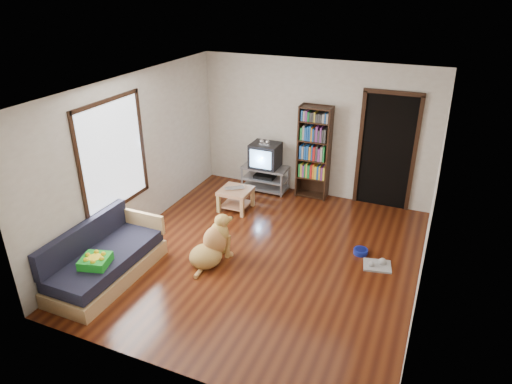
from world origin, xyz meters
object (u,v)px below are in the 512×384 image
at_px(laptop, 235,189).
at_px(bookshelf, 314,148).
at_px(green_cushion, 95,261).
at_px(crt_tv, 266,155).
at_px(grey_rag, 377,266).
at_px(tv_stand, 265,177).
at_px(sofa, 105,261).
at_px(dog_bowl, 361,251).
at_px(dog, 212,245).
at_px(coffee_table, 236,195).

xyz_separation_m(laptop, bookshelf, (1.13, 1.12, 0.59)).
xyz_separation_m(green_cushion, crt_tv, (0.85, 3.94, 0.26)).
xyz_separation_m(laptop, grey_rag, (2.73, -0.82, -0.40)).
height_order(tv_stand, bookshelf, bookshelf).
bearing_deg(laptop, tv_stand, 45.57).
relative_size(bookshelf, sofa, 1.00).
bearing_deg(laptop, dog_bowl, -47.91).
relative_size(laptop, dog_bowl, 1.61).
height_order(green_cushion, bookshelf, bookshelf).
bearing_deg(dog, sofa, -141.84).
distance_m(dog_bowl, coffee_table, 2.52).
bearing_deg(coffee_table, tv_stand, 80.00).
height_order(laptop, crt_tv, crt_tv).
xyz_separation_m(dog_bowl, crt_tv, (-2.26, 1.62, 0.70)).
bearing_deg(grey_rag, tv_stand, 144.13).
bearing_deg(dog_bowl, green_cushion, -143.22).
height_order(laptop, coffee_table, laptop).
relative_size(tv_stand, sofa, 0.50).
bearing_deg(crt_tv, laptop, -99.52).
height_order(laptop, dog, dog).
relative_size(dog_bowl, sofa, 0.12).
xyz_separation_m(green_cushion, bookshelf, (1.80, 4.02, 0.52)).
bearing_deg(bookshelf, tv_stand, -174.37).
bearing_deg(laptop, green_cushion, -137.82).
bearing_deg(dog, tv_stand, 95.06).
bearing_deg(tv_stand, grey_rag, -35.87).
distance_m(green_cushion, sofa, 0.38).
bearing_deg(tv_stand, coffee_table, -100.00).
relative_size(laptop, crt_tv, 0.61).
height_order(grey_rag, tv_stand, tv_stand).
relative_size(grey_rag, bookshelf, 0.22).
bearing_deg(coffee_table, green_cushion, -102.98).
bearing_deg(sofa, grey_rag, 26.78).
bearing_deg(grey_rag, dog, -160.31).
bearing_deg(dog, bookshelf, 75.58).
bearing_deg(laptop, coffee_table, 55.29).
bearing_deg(tv_stand, laptop, -99.72).
height_order(laptop, sofa, sofa).
bearing_deg(dog_bowl, dog, -151.86).
xyz_separation_m(grey_rag, dog, (-2.32, -0.83, 0.26)).
relative_size(coffee_table, dog, 0.61).
height_order(green_cushion, sofa, sofa).
xyz_separation_m(grey_rag, bookshelf, (-1.61, 1.94, 0.99)).
bearing_deg(sofa, coffee_table, 73.14).
bearing_deg(bookshelf, crt_tv, -175.68).
distance_m(sofa, dog, 1.54).
relative_size(green_cushion, grey_rag, 0.90).
xyz_separation_m(dog_bowl, tv_stand, (-2.26, 1.60, 0.23)).
height_order(laptop, tv_stand, tv_stand).
distance_m(laptop, dog_bowl, 2.53).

